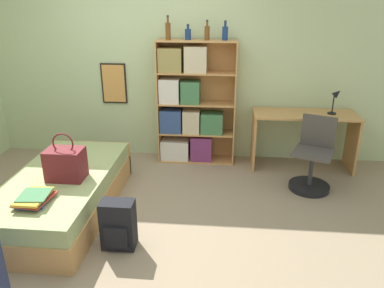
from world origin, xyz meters
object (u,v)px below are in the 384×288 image
(bookcase, at_px, (189,107))
(bed, at_px, (63,193))
(handbag, at_px, (66,164))
(book_stack_on_bed, at_px, (34,198))
(desk, at_px, (303,129))
(desk_chair, at_px, (312,167))
(desk_lamp, at_px, (336,97))
(backpack, at_px, (118,225))
(bottle_brown, at_px, (188,34))
(bottle_blue, at_px, (225,33))
(bottle_clear, at_px, (207,32))
(bottle_green, at_px, (168,31))

(bookcase, bearing_deg, bed, -128.93)
(bed, bearing_deg, handbag, -37.10)
(book_stack_on_bed, relative_size, desk, 0.28)
(desk_chair, bearing_deg, desk_lamp, 60.77)
(handbag, xyz_separation_m, desk, (2.62, 1.47, -0.06))
(bed, bearing_deg, bookcase, 51.07)
(bed, xyz_separation_m, backpack, (0.76, -0.57, 0.02))
(book_stack_on_bed, distance_m, backpack, 0.79)
(bottle_brown, distance_m, backpack, 2.59)
(book_stack_on_bed, relative_size, bottle_blue, 1.59)
(book_stack_on_bed, height_order, desk_chair, desk_chair)
(desk_chair, bearing_deg, bottle_brown, 155.01)
(bottle_brown, relative_size, bottle_blue, 0.80)
(bottle_clear, distance_m, bottle_blue, 0.22)
(book_stack_on_bed, distance_m, bottle_blue, 2.93)
(bottle_brown, distance_m, desk_lamp, 2.04)
(bed, relative_size, bottle_clear, 8.06)
(handbag, height_order, book_stack_on_bed, handbag)
(bed, distance_m, bottle_clear, 2.57)
(bed, relative_size, bottle_brown, 10.34)
(backpack, bearing_deg, bottle_blue, 66.29)
(handbag, distance_m, backpack, 0.89)
(desk_chair, bearing_deg, bottle_blue, 146.96)
(desk_lamp, height_order, backpack, desk_lamp)
(bottle_green, relative_size, desk_lamp, 0.88)
(bed, relative_size, handbag, 4.02)
(bed, bearing_deg, bottle_clear, 45.61)
(bottle_green, distance_m, bottle_clear, 0.49)
(handbag, relative_size, book_stack_on_bed, 1.30)
(bottle_brown, height_order, bottle_blue, bottle_blue)
(bottle_brown, height_order, desk_chair, bottle_brown)
(bed, height_order, desk_lamp, desk_lamp)
(bottle_green, xyz_separation_m, desk_lamp, (2.14, -0.07, -0.79))
(bed, distance_m, bottle_brown, 2.44)
(desk_lamp, bearing_deg, bottle_clear, 177.26)
(desk_lamp, bearing_deg, bed, -155.79)
(backpack, bearing_deg, bottle_brown, 78.17)
(book_stack_on_bed, relative_size, bottle_brown, 1.98)
(backpack, bearing_deg, desk, 44.77)
(bottle_blue, bearing_deg, bed, -138.28)
(bookcase, height_order, bottle_green, bottle_green)
(bottle_clear, bearing_deg, book_stack_on_bed, -124.75)
(bottle_clear, bearing_deg, desk, -3.72)
(bottle_green, xyz_separation_m, bottle_blue, (0.72, 0.03, -0.02))
(handbag, relative_size, bottle_brown, 2.57)
(bed, distance_m, bottle_green, 2.33)
(bed, height_order, backpack, backpack)
(book_stack_on_bed, relative_size, backpack, 0.81)
(book_stack_on_bed, bearing_deg, backpack, 1.03)
(bookcase, relative_size, bottle_brown, 8.67)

